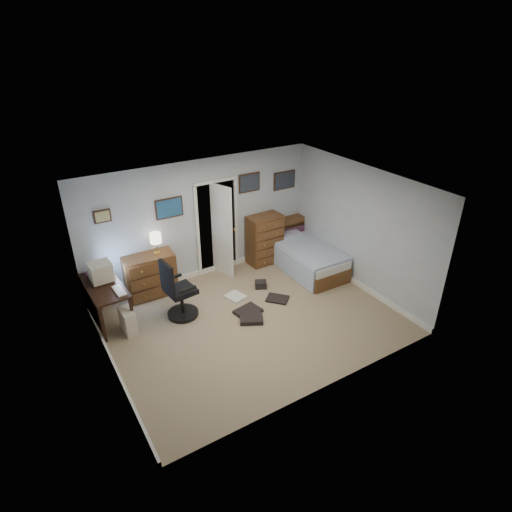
% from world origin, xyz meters
% --- Properties ---
extents(floor, '(5.00, 4.00, 0.02)m').
position_xyz_m(floor, '(0.00, 0.00, -0.01)').
color(floor, gray).
rests_on(floor, ground).
extents(computer_desk, '(0.65, 1.30, 0.73)m').
position_xyz_m(computer_desk, '(-2.29, 1.36, 0.56)').
color(computer_desk, black).
rests_on(computer_desk, floor).
extents(crt_monitor, '(0.40, 0.37, 0.35)m').
position_xyz_m(crt_monitor, '(-2.18, 1.52, 0.91)').
color(crt_monitor, beige).
rests_on(crt_monitor, computer_desk).
extents(keyboard, '(0.17, 0.40, 0.02)m').
position_xyz_m(keyboard, '(-2.02, 1.02, 0.74)').
color(keyboard, beige).
rests_on(keyboard, computer_desk).
extents(pc_tower, '(0.22, 0.42, 0.44)m').
position_xyz_m(pc_tower, '(-2.00, 0.82, 0.22)').
color(pc_tower, beige).
rests_on(pc_tower, floor).
extents(office_chair, '(0.63, 0.63, 1.18)m').
position_xyz_m(office_chair, '(-1.07, 0.78, 0.45)').
color(office_chair, black).
rests_on(office_chair, floor).
extents(media_stack, '(0.16, 0.16, 0.80)m').
position_xyz_m(media_stack, '(-2.32, 1.80, 0.40)').
color(media_stack, maroon).
rests_on(media_stack, floor).
extents(low_dresser, '(1.01, 0.55, 0.87)m').
position_xyz_m(low_dresser, '(-1.25, 1.77, 0.43)').
color(low_dresser, brown).
rests_on(low_dresser, floor).
extents(table_lamp, '(0.23, 0.23, 0.42)m').
position_xyz_m(table_lamp, '(-1.05, 1.77, 1.18)').
color(table_lamp, gold).
rests_on(table_lamp, low_dresser).
extents(doorway, '(0.96, 1.12, 2.05)m').
position_xyz_m(doorway, '(0.35, 2.27, 1.00)').
color(doorway, black).
rests_on(doorway, floor).
extents(tall_dresser, '(0.77, 0.47, 1.12)m').
position_xyz_m(tall_dresser, '(1.40, 1.75, 0.56)').
color(tall_dresser, brown).
rests_on(tall_dresser, floor).
extents(headboard_bookcase, '(0.98, 0.30, 0.87)m').
position_xyz_m(headboard_bookcase, '(2.36, 1.86, 0.46)').
color(headboard_bookcase, brown).
rests_on(headboard_bookcase, floor).
extents(bed, '(1.03, 1.87, 0.61)m').
position_xyz_m(bed, '(1.99, 0.96, 0.29)').
color(bed, brown).
rests_on(bed, floor).
extents(wall_posters, '(4.38, 0.04, 0.60)m').
position_xyz_m(wall_posters, '(0.57, 1.98, 1.75)').
color(wall_posters, '#331E11').
rests_on(wall_posters, floor).
extents(floor_clutter, '(1.30, 1.26, 0.14)m').
position_xyz_m(floor_clutter, '(0.25, 0.34, 0.04)').
color(floor_clutter, black).
rests_on(floor_clutter, floor).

